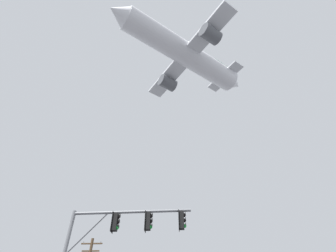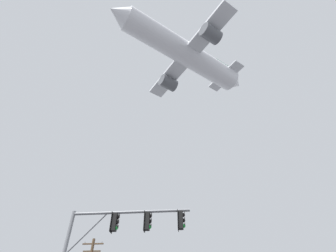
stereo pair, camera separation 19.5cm
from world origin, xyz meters
name	(u,v)px [view 2 (the right image)]	position (x,y,z in m)	size (l,w,h in m)	color
signal_pole_near	(115,238)	(-2.64, 7.82, 5.02)	(6.56, 0.54, 6.46)	slate
airplane	(184,53)	(2.06, 18.33, 36.65)	(22.77, 18.72, 7.17)	white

